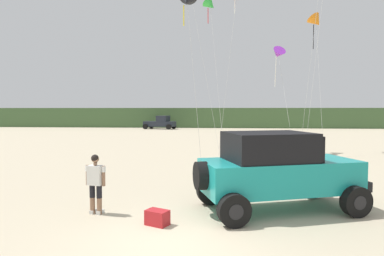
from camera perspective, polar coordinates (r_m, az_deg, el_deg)
The scene contains 10 objects.
ground_plane at distance 7.79m, azimuth -3.18°, elevation -18.77°, with size 220.00×220.00×0.00m, color #C1B293.
dune_ridge at distance 56.13m, azimuth 1.54°, elevation 1.80°, with size 90.00×6.53×3.15m, color #426038.
jeep at distance 10.02m, azimuth 14.20°, elevation -6.76°, with size 5.01×3.59×2.26m.
person_watching at distance 9.81m, azimuth -16.02°, elevation -8.56°, with size 0.61×0.37×1.67m.
cooler_box at distance 8.80m, azimuth -5.90°, elevation -14.85°, with size 0.56×0.36×0.38m, color #B21E23.
distant_pickup at distance 50.30m, azimuth -5.36°, elevation 0.90°, with size 4.91×3.29×1.98m.
kite_orange_streamer at distance 16.46m, azimuth -0.85°, elevation 20.93°, with size 1.31×1.93×8.53m.
kite_white_parafoil at distance 24.19m, azimuth 3.12°, elevation 20.05°, with size 1.57×4.54×10.44m.
kite_black_sled at distance 24.12m, azimuth 14.37°, elevation 12.07°, with size 1.31×4.38×7.30m.
kite_yellow_diamond at distance 25.37m, azimuth 20.26°, elevation 16.56°, with size 1.43×4.05×9.49m.
Camera 1 is at (1.02, -7.16, 2.91)m, focal length 31.49 mm.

